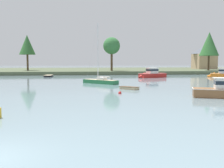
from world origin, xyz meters
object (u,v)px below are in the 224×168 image
(dinghy_black, at_px, (48,76))
(mooring_buoy_red, at_px, (120,93))
(cruiser_red, at_px, (150,75))
(cruiser_orange, at_px, (222,75))
(sailboat_green, at_px, (100,82))
(dinghy_sand, at_px, (129,88))

(dinghy_black, height_order, mooring_buoy_red, dinghy_black)
(cruiser_red, bearing_deg, mooring_buoy_red, -111.60)
(cruiser_orange, xyz_separation_m, cruiser_red, (-18.13, 0.65, -0.00))
(dinghy_black, distance_m, mooring_buoy_red, 38.70)
(sailboat_green, height_order, mooring_buoy_red, sailboat_green)
(cruiser_orange, relative_size, mooring_buoy_red, 17.76)
(dinghy_black, height_order, cruiser_red, cruiser_red)
(dinghy_sand, distance_m, sailboat_green, 10.56)
(sailboat_green, bearing_deg, cruiser_red, 49.67)
(cruiser_orange, relative_size, dinghy_black, 1.98)
(cruiser_orange, distance_m, cruiser_red, 18.14)
(dinghy_sand, height_order, cruiser_red, cruiser_red)
(dinghy_sand, relative_size, cruiser_red, 0.34)
(dinghy_black, bearing_deg, dinghy_sand, -64.77)
(dinghy_black, relative_size, cruiser_red, 0.49)
(sailboat_green, bearing_deg, mooring_buoy_red, -84.98)
(dinghy_black, bearing_deg, cruiser_orange, -8.86)
(cruiser_orange, height_order, dinghy_black, cruiser_orange)
(dinghy_sand, height_order, mooring_buoy_red, dinghy_sand)
(dinghy_sand, height_order, dinghy_black, dinghy_black)
(sailboat_green, bearing_deg, cruiser_orange, 25.56)
(cruiser_red, bearing_deg, sailboat_green, -130.33)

